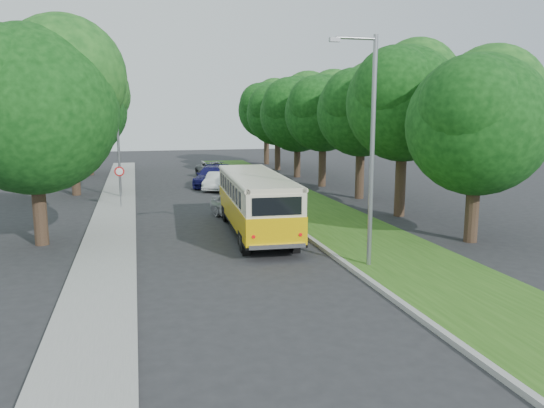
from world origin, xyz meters
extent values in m
plane|color=#262628|center=(0.00, 0.00, 0.00)|extent=(120.00, 120.00, 0.00)
cube|color=gray|center=(3.60, 5.00, 0.07)|extent=(0.20, 70.00, 0.15)
cube|color=#2A5416|center=(5.95, 5.00, 0.07)|extent=(4.50, 70.00, 0.13)
cube|color=gray|center=(-4.80, 5.00, 0.06)|extent=(2.20, 70.00, 0.12)
cylinder|color=#332319|center=(10.15, 0.00, 1.67)|extent=(0.56, 0.56, 3.35)
sphere|color=black|center=(10.15, 0.00, 4.95)|extent=(5.85, 5.85, 5.85)
sphere|color=black|center=(11.18, 0.58, 6.12)|extent=(4.38, 4.38, 4.38)
sphere|color=black|center=(9.28, -0.73, 5.68)|extent=(4.09, 4.09, 4.09)
cylinder|color=#332319|center=(9.96, 6.00, 2.13)|extent=(0.56, 0.56, 4.26)
sphere|color=black|center=(9.96, 6.00, 5.91)|extent=(5.98, 5.98, 5.98)
sphere|color=black|center=(11.01, 6.60, 7.10)|extent=(4.49, 4.49, 4.49)
sphere|color=black|center=(9.06, 5.25, 6.65)|extent=(4.19, 4.19, 4.19)
cylinder|color=#332319|center=(10.28, 12.00, 1.98)|extent=(0.56, 0.56, 3.95)
sphere|color=black|center=(10.28, 12.00, 5.49)|extent=(5.61, 5.61, 5.61)
sphere|color=black|center=(11.26, 12.56, 6.62)|extent=(4.21, 4.21, 4.21)
sphere|color=black|center=(9.44, 11.30, 6.20)|extent=(3.92, 3.92, 3.92)
cylinder|color=#332319|center=(9.90, 18.00, 1.93)|extent=(0.56, 0.56, 3.86)
sphere|color=black|center=(9.90, 18.00, 5.41)|extent=(5.64, 5.64, 5.64)
sphere|color=black|center=(10.89, 18.56, 6.54)|extent=(4.23, 4.23, 4.23)
sphere|color=black|center=(9.05, 17.30, 6.12)|extent=(3.95, 3.95, 3.95)
cylinder|color=#332319|center=(9.80, 24.00, 1.79)|extent=(0.56, 0.56, 3.58)
sphere|color=black|center=(9.80, 24.00, 5.33)|extent=(6.36, 6.36, 6.36)
sphere|color=black|center=(10.91, 24.64, 6.60)|extent=(4.77, 4.77, 4.77)
sphere|color=black|center=(8.84, 23.21, 6.12)|extent=(4.45, 4.45, 4.45)
cylinder|color=#332319|center=(9.67, 30.00, 1.84)|extent=(0.56, 0.56, 3.68)
sphere|color=black|center=(9.67, 30.00, 5.31)|extent=(5.91, 5.91, 5.91)
sphere|color=black|center=(10.70, 30.59, 6.49)|extent=(4.43, 4.43, 4.43)
sphere|color=black|center=(8.78, 29.26, 6.05)|extent=(4.14, 4.14, 4.14)
cylinder|color=#332319|center=(10.05, 36.00, 2.02)|extent=(0.56, 0.56, 4.05)
sphere|color=black|center=(10.05, 36.00, 5.69)|extent=(5.97, 5.97, 5.97)
sphere|color=black|center=(11.09, 36.60, 6.88)|extent=(4.48, 4.48, 4.48)
sphere|color=black|center=(9.15, 35.25, 6.43)|extent=(4.18, 4.18, 4.18)
cylinder|color=#332319|center=(-7.50, 4.00, 1.84)|extent=(0.56, 0.56, 3.68)
sphere|color=black|center=(-7.50, 4.00, 5.55)|extent=(6.80, 6.80, 6.80)
sphere|color=black|center=(-6.31, 4.68, 6.91)|extent=(5.10, 5.10, 5.10)
cylinder|color=#332319|center=(-7.50, 18.00, 1.84)|extent=(0.56, 0.56, 3.68)
sphere|color=black|center=(-7.50, 18.00, 5.55)|extent=(6.80, 6.80, 6.80)
sphere|color=black|center=(-6.31, 18.68, 6.91)|extent=(5.10, 5.10, 5.10)
sphere|color=black|center=(-8.52, 17.15, 6.40)|extent=(4.76, 4.76, 4.76)
cylinder|color=#332319|center=(-7.50, 30.00, 1.84)|extent=(0.56, 0.56, 3.68)
sphere|color=black|center=(-7.50, 30.00, 5.55)|extent=(6.80, 6.80, 6.80)
sphere|color=black|center=(-6.31, 30.68, 6.91)|extent=(5.10, 5.10, 5.10)
sphere|color=black|center=(-8.52, 29.15, 6.40)|extent=(4.76, 4.76, 4.76)
cylinder|color=gray|center=(4.30, -2.50, 4.00)|extent=(0.16, 0.16, 8.00)
cylinder|color=gray|center=(3.60, -2.50, 7.85)|extent=(1.40, 0.10, 0.10)
cube|color=gray|center=(2.85, -2.50, 7.78)|extent=(0.35, 0.16, 0.14)
cylinder|color=gray|center=(-4.60, 16.00, 3.75)|extent=(0.16, 0.16, 7.50)
cylinder|color=gray|center=(-5.30, 16.00, 7.35)|extent=(1.40, 0.10, 0.10)
cube|color=gray|center=(-6.05, 16.00, 7.28)|extent=(0.35, 0.16, 0.14)
cylinder|color=gray|center=(-4.50, 12.00, 1.25)|extent=(0.06, 0.06, 2.50)
cone|color=red|center=(-4.50, 11.96, 2.15)|extent=(0.56, 0.02, 0.56)
cone|color=white|center=(-4.50, 11.94, 2.15)|extent=(0.40, 0.02, 0.40)
imported|color=#ADADB2|center=(1.44, 7.29, 0.68)|extent=(2.71, 4.31, 1.37)
imported|color=white|center=(1.99, 18.11, 0.63)|extent=(2.63, 4.05, 1.26)
imported|color=#141252|center=(1.89, 20.10, 0.74)|extent=(3.62, 5.49, 1.48)
imported|color=#5C5F64|center=(3.00, 24.58, 0.69)|extent=(3.49, 5.41, 1.39)
camera|label=1|loc=(-3.55, -19.24, 5.44)|focal=35.00mm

